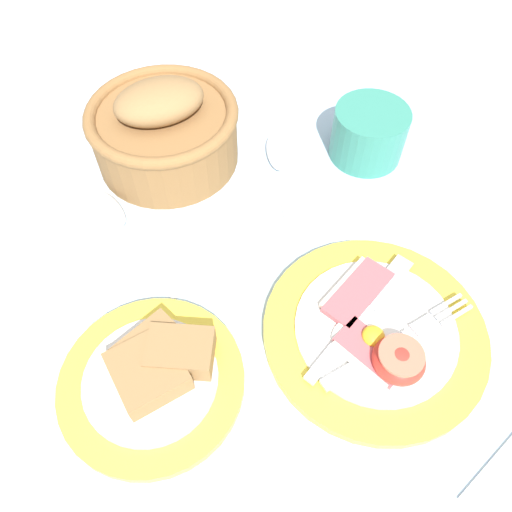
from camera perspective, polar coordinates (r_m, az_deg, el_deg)
The scene contains 7 objects.
ground_plane at distance 0.55m, azimuth 6.94°, elevation -6.97°, with size 3.00×3.00×0.00m, color #A3BCD1.
breakfast_plate at distance 0.54m, azimuth 13.51°, elevation -8.59°, with size 0.23×0.23×0.04m.
bread_plate at distance 0.51m, azimuth -11.52°, elevation -13.01°, with size 0.18×0.18×0.04m.
sugar_cup at distance 0.69m, azimuth 12.78°, elevation 13.62°, with size 0.10×0.10×0.07m.
bread_basket at distance 0.67m, azimuth -10.44°, elevation 14.06°, with size 0.19×0.19×0.11m.
teaspoon_near_cup at distance 0.63m, azimuth -15.28°, elevation 3.75°, with size 0.12×0.17×0.01m.
teaspoon_stray at distance 0.67m, azimuth 2.65°, elevation 10.16°, with size 0.03×0.19×0.01m.
Camera 1 is at (-0.09, -0.25, 0.48)m, focal length 35.00 mm.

